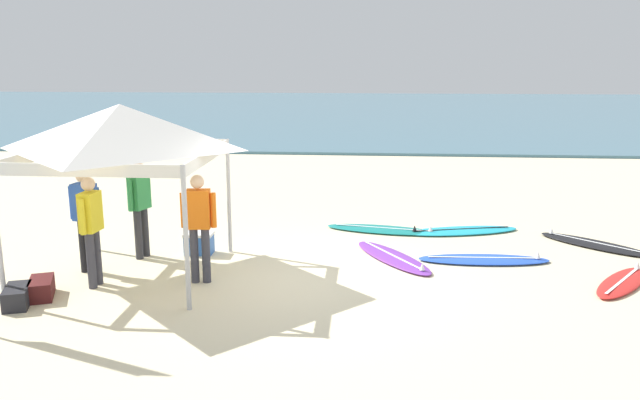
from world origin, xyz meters
The scene contains 16 objects.
ground_plane centered at (0.00, 0.00, 0.00)m, with size 80.00×80.00×0.00m, color beige.
sea centered at (0.00, 30.94, 0.05)m, with size 80.00×36.00×0.10m, color teal.
canopy_tent centered at (-2.85, 0.05, 2.39)m, with size 2.81×2.81×2.75m.
surfboard_blue centered at (2.99, 1.19, 0.04)m, with size 2.26×0.68×0.19m.
surfboard_red centered at (4.94, 0.21, 0.04)m, with size 1.50×1.76×0.19m.
surfboard_purple centered at (1.42, 1.19, 0.04)m, with size 1.60×2.12×0.19m.
surfboard_cyan centered at (2.83, 3.03, 0.04)m, with size 2.45×1.19×0.19m.
surfboard_black centered at (5.20, 2.28, 0.04)m, with size 1.96×1.86×0.19m.
surfboard_teal centered at (1.29, 3.01, 0.04)m, with size 2.39×1.06×0.19m.
person_yellow centered at (-3.20, -0.50, 0.99)m, with size 0.25×0.55×1.71m.
person_green centered at (-2.97, 0.96, 0.99)m, with size 0.33×0.52×1.71m.
person_orange centered at (-1.62, -0.20, 0.99)m, with size 0.55×0.25×1.71m.
person_blue centered at (-3.56, 0.12, 0.99)m, with size 0.54×0.28×1.71m.
gear_bag_near_tent centered at (-3.97, -1.36, 0.14)m, with size 0.60×0.32×0.28m, color #232328.
gear_bag_by_pole centered at (-3.79, -1.02, 0.14)m, with size 0.60×0.32×0.28m, color #4C1919.
cooler_box centered at (-2.03, 1.25, 0.20)m, with size 0.50×0.36×0.39m.
Camera 1 is at (0.98, -9.53, 3.48)m, focal length 35.93 mm.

